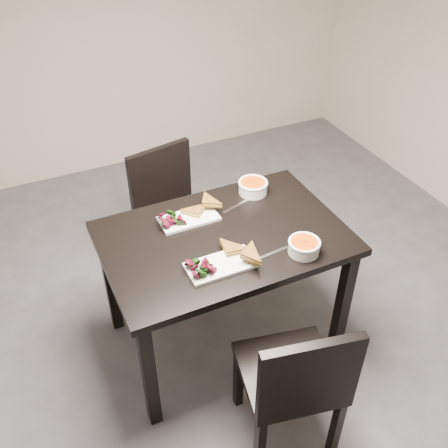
# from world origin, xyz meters

# --- Properties ---
(ground) EXTENTS (5.00, 5.00, 0.00)m
(ground) POSITION_xyz_m (0.00, 0.00, 0.00)
(ground) COLOR #47474C
(ground) RESTS_ON ground
(room_shell) EXTENTS (5.02, 5.02, 2.81)m
(room_shell) POSITION_xyz_m (0.00, 0.00, 1.83)
(room_shell) COLOR beige
(room_shell) RESTS_ON ground
(table) EXTENTS (1.20, 0.80, 0.75)m
(table) POSITION_xyz_m (0.37, 0.34, 0.65)
(table) COLOR black
(table) RESTS_ON ground
(chair_near) EXTENTS (0.49, 0.49, 0.85)m
(chair_near) POSITION_xyz_m (0.37, -0.38, 0.48)
(chair_near) COLOR black
(chair_near) RESTS_ON ground
(chair_far) EXTENTS (0.49, 0.49, 0.85)m
(chair_far) POSITION_xyz_m (0.33, 1.02, 0.48)
(chair_far) COLOR black
(chair_far) RESTS_ON ground
(plate_near) EXTENTS (0.32, 0.16, 0.02)m
(plate_near) POSITION_xyz_m (0.26, 0.14, 0.76)
(plate_near) COLOR white
(plate_near) RESTS_ON table
(sandwich_near) EXTENTS (0.17, 0.14, 0.05)m
(sandwich_near) POSITION_xyz_m (0.32, 0.15, 0.79)
(sandwich_near) COLOR olive
(sandwich_near) RESTS_ON plate_near
(salad_near) EXTENTS (0.10, 0.09, 0.04)m
(salad_near) POSITION_xyz_m (0.16, 0.14, 0.79)
(salad_near) COLOR black
(salad_near) RESTS_ON plate_near
(soup_bowl_near) EXTENTS (0.15, 0.15, 0.07)m
(soup_bowl_near) POSITION_xyz_m (0.66, 0.06, 0.79)
(soup_bowl_near) COLOR white
(soup_bowl_near) RESTS_ON table
(cutlery_near) EXTENTS (0.18, 0.03, 0.00)m
(cutlery_near) POSITION_xyz_m (0.52, 0.12, 0.75)
(cutlery_near) COLOR silver
(cutlery_near) RESTS_ON table
(plate_far) EXTENTS (0.30, 0.15, 0.02)m
(plate_far) POSITION_xyz_m (0.26, 0.53, 0.76)
(plate_far) COLOR white
(plate_far) RESTS_ON table
(sandwich_far) EXTENTS (0.19, 0.19, 0.05)m
(sandwich_far) POSITION_xyz_m (0.32, 0.51, 0.79)
(sandwich_far) COLOR olive
(sandwich_far) RESTS_ON plate_far
(salad_far) EXTENTS (0.09, 0.08, 0.04)m
(salad_far) POSITION_xyz_m (0.16, 0.53, 0.79)
(salad_far) COLOR black
(salad_far) RESTS_ON plate_far
(soup_bowl_far) EXTENTS (0.16, 0.16, 0.07)m
(soup_bowl_far) POSITION_xyz_m (0.67, 0.61, 0.79)
(soup_bowl_far) COLOR white
(soup_bowl_far) RESTS_ON table
(cutlery_far) EXTENTS (0.18, 0.07, 0.00)m
(cutlery_far) POSITION_xyz_m (0.53, 0.53, 0.75)
(cutlery_far) COLOR silver
(cutlery_far) RESTS_ON table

